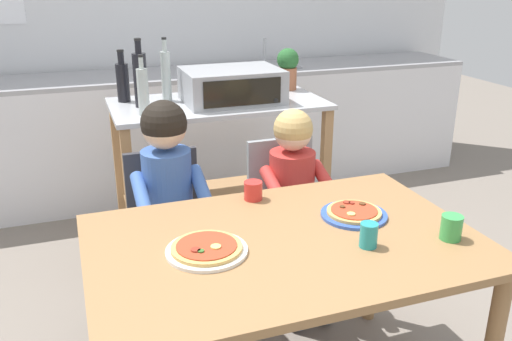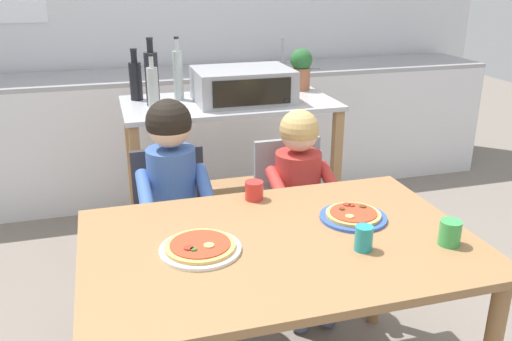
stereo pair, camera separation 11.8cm
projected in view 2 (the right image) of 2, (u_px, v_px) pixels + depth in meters
name	position (u px, v px, depth m)	size (l,w,h in m)	color
ground_plane	(218.00, 268.00, 3.11)	(10.79, 10.79, 0.00)	slate
back_wall_tiled	(166.00, 5.00, 4.14)	(5.34, 0.14, 2.70)	silver
kitchen_counter	(181.00, 132.00, 4.09)	(4.81, 0.60, 1.11)	silver
kitchen_island_cart	(230.00, 151.00, 3.16)	(1.19, 0.63, 0.91)	#B7BABF
toaster_oven	(243.00, 85.00, 3.02)	(0.53, 0.40, 0.18)	#999BA0
bottle_tall_green_wine	(178.00, 74.00, 3.04)	(0.05, 0.05, 0.35)	#ADB7B2
bottle_brown_beer	(136.00, 79.00, 3.05)	(0.07, 0.07, 0.29)	black
bottle_dark_olive_oil	(152.00, 77.00, 2.91)	(0.07, 0.07, 0.36)	black
bottle_slim_sauce	(153.00, 89.00, 2.75)	(0.06, 0.06, 0.31)	#ADB7B2
potted_herb_plant	(301.00, 68.00, 3.29)	(0.13, 0.13, 0.25)	#9E5B3D
dining_table	(280.00, 264.00, 1.92)	(1.36, 0.90, 0.73)	olive
dining_chair_left	(173.00, 223.00, 2.58)	(0.36, 0.36, 0.81)	#333338
dining_chair_right	(293.00, 209.00, 2.72)	(0.36, 0.36, 0.81)	gray
child_in_blue_striped_shirt	(174.00, 189.00, 2.40)	(0.32, 0.42, 1.07)	#424C6B
child_in_red_shirt	(302.00, 189.00, 2.55)	(0.32, 0.42, 0.99)	#424C6B
pizza_plate_white	(200.00, 248.00, 1.81)	(0.27, 0.27, 0.03)	white
pizza_plate_blue_rimmed	(353.00, 216.00, 2.04)	(0.25, 0.25, 0.03)	#3356B7
drinking_cup_teal	(364.00, 238.00, 1.80)	(0.06, 0.06, 0.09)	teal
drinking_cup_green	(450.00, 233.00, 1.84)	(0.07, 0.07, 0.09)	green
drinking_cup_red	(254.00, 190.00, 2.20)	(0.08, 0.08, 0.08)	red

